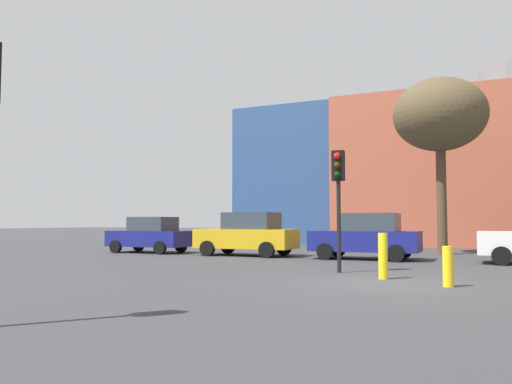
% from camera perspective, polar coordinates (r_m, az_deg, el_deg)
% --- Properties ---
extents(ground_plane, '(200.00, 200.00, 0.00)m').
position_cam_1_polar(ground_plane, '(12.97, 14.06, -9.85)').
color(ground_plane, '#38383A').
extents(parked_car_0, '(3.99, 1.96, 1.73)m').
position_cam_1_polar(parked_car_0, '(25.27, -11.79, -4.72)').
color(parked_car_0, navy).
rests_on(parked_car_0, ground_plane).
extents(parked_car_1, '(4.39, 2.15, 1.90)m').
position_cam_1_polar(parked_car_1, '(22.54, -0.95, -4.75)').
color(parked_car_1, gold).
rests_on(parked_car_1, ground_plane).
extents(parked_car_2, '(4.23, 2.07, 1.83)m').
position_cam_1_polar(parked_car_2, '(20.80, 12.24, -4.88)').
color(parked_car_2, navy).
rests_on(parked_car_2, ground_plane).
extents(traffic_light_island, '(0.37, 0.37, 3.60)m').
position_cam_1_polar(traffic_light_island, '(15.27, 9.19, 1.07)').
color(traffic_light_island, black).
rests_on(traffic_light_island, ground_plane).
extents(bare_tree_1, '(4.26, 4.26, 8.19)m').
position_cam_1_polar(bare_tree_1, '(25.44, 19.89, 8.01)').
color(bare_tree_1, brown).
rests_on(bare_tree_1, ground_plane).
extents(bollard_yellow_0, '(0.24, 0.24, 1.20)m').
position_cam_1_polar(bollard_yellow_0, '(13.78, 14.02, -6.96)').
color(bollard_yellow_0, yellow).
rests_on(bollard_yellow_0, ground_plane).
extents(bollard_yellow_1, '(0.24, 0.24, 0.93)m').
position_cam_1_polar(bollard_yellow_1, '(12.59, 20.70, -7.81)').
color(bollard_yellow_1, yellow).
rests_on(bollard_yellow_1, ground_plane).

